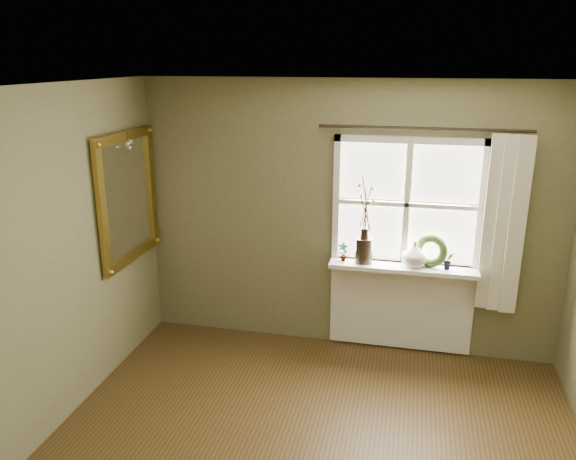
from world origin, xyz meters
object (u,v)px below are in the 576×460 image
at_px(wreath, 431,254).
at_px(gilt_mirror, 128,197).
at_px(cream_vase, 414,254).
at_px(dark_jug, 364,250).

distance_m(wreath, gilt_mirror, 2.84).
distance_m(cream_vase, wreath, 0.15).
bearing_deg(wreath, gilt_mirror, -153.85).
bearing_deg(wreath, cream_vase, -147.98).
height_order(dark_jug, gilt_mirror, gilt_mirror).
xyz_separation_m(wreath, gilt_mirror, (-2.76, -0.46, 0.50)).
height_order(dark_jug, wreath, wreath).
relative_size(cream_vase, gilt_mirror, 0.20).
relative_size(dark_jug, wreath, 0.78).
height_order(cream_vase, wreath, wreath).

